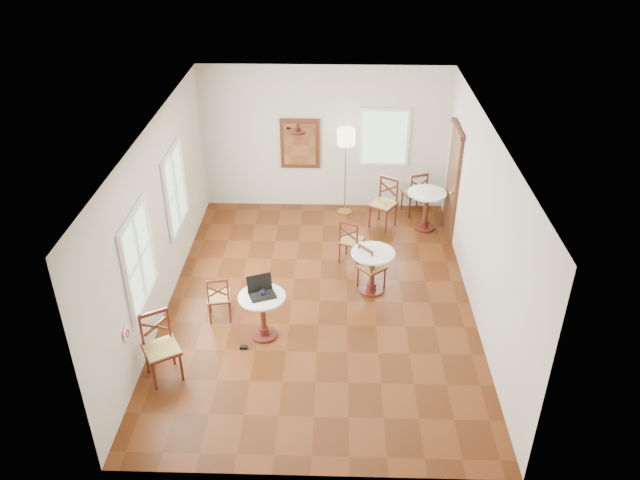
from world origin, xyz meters
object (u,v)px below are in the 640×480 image
(chair_mid_a, at_px, (351,240))
(chair_back_b, at_px, (384,203))
(chair_near_a, at_px, (219,297))
(navy_mug, at_px, (262,294))
(chair_back_a, at_px, (415,193))
(cafe_table_mid, at_px, (372,267))
(cafe_table_near, at_px, (263,311))
(chair_near_b, at_px, (161,347))
(chair_mid_b, at_px, (371,267))
(water_glass, at_px, (263,293))
(cafe_table_back, at_px, (426,206))
(mouse, at_px, (265,292))
(laptop, at_px, (261,290))
(floor_lamp, at_px, (346,143))
(power_adapter, at_px, (244,347))

(chair_mid_a, relative_size, chair_back_b, 0.86)
(chair_near_a, distance_m, chair_mid_a, 2.75)
(navy_mug, bearing_deg, chair_back_a, 56.70)
(cafe_table_mid, height_order, chair_back_a, chair_back_a)
(cafe_table_near, height_order, navy_mug, navy_mug)
(chair_near_a, xyz_separation_m, chair_back_a, (3.44, 3.69, 0.06))
(cafe_table_mid, height_order, chair_near_b, chair_near_b)
(cafe_table_mid, bearing_deg, cafe_table_near, -143.77)
(chair_near_a, relative_size, chair_mid_a, 0.95)
(chair_mid_b, distance_m, water_glass, 2.16)
(cafe_table_back, bearing_deg, chair_mid_b, -118.80)
(chair_mid_b, distance_m, mouse, 2.10)
(chair_mid_b, height_order, chair_back_a, chair_back_a)
(laptop, relative_size, mouse, 4.91)
(chair_mid_a, distance_m, floor_lamp, 2.20)
(floor_lamp, bearing_deg, navy_mug, -107.12)
(chair_mid_a, relative_size, chair_mid_b, 1.01)
(chair_mid_a, bearing_deg, chair_back_b, -94.16)
(cafe_table_near, xyz_separation_m, chair_mid_b, (1.68, 1.33, -0.04))
(cafe_table_near, distance_m, mouse, 0.31)
(floor_lamp, bearing_deg, water_glass, -106.93)
(floor_lamp, relative_size, laptop, 3.91)
(chair_back_a, xyz_separation_m, laptop, (-2.72, -4.05, 0.35))
(chair_back_b, relative_size, navy_mug, 9.84)
(cafe_table_mid, height_order, water_glass, water_glass)
(chair_back_a, bearing_deg, floor_lamp, -20.58)
(cafe_table_back, height_order, floor_lamp, floor_lamp)
(chair_mid_a, xyz_separation_m, water_glass, (-1.34, -2.19, 0.37))
(chair_back_a, distance_m, mouse, 4.84)
(cafe_table_back, distance_m, laptop, 4.46)
(cafe_table_near, distance_m, cafe_table_back, 4.49)
(chair_back_a, bearing_deg, chair_mid_b, 48.05)
(chair_back_a, bearing_deg, chair_mid_a, 33.28)
(chair_back_a, relative_size, floor_lamp, 0.51)
(chair_back_b, bearing_deg, water_glass, -86.29)
(chair_mid_b, xyz_separation_m, water_glass, (-1.66, -1.33, 0.37))
(cafe_table_near, relative_size, chair_mid_b, 0.87)
(cafe_table_near, distance_m, water_glass, 0.34)
(cafe_table_near, relative_size, cafe_table_mid, 0.97)
(mouse, bearing_deg, chair_near_a, 146.41)
(cafe_table_near, distance_m, laptop, 0.36)
(chair_back_b, bearing_deg, cafe_table_near, -86.48)
(cafe_table_back, distance_m, chair_back_a, 0.66)
(power_adapter, bearing_deg, chair_back_a, 56.05)
(laptop, xyz_separation_m, power_adapter, (-0.26, -0.37, -0.79))
(chair_back_b, bearing_deg, cafe_table_back, 27.27)
(cafe_table_mid, xyz_separation_m, chair_near_b, (-3.01, -2.16, 0.03))
(chair_near_a, distance_m, chair_back_a, 5.05)
(chair_mid_a, height_order, laptop, laptop)
(chair_mid_b, xyz_separation_m, laptop, (-1.70, -1.28, 0.39))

